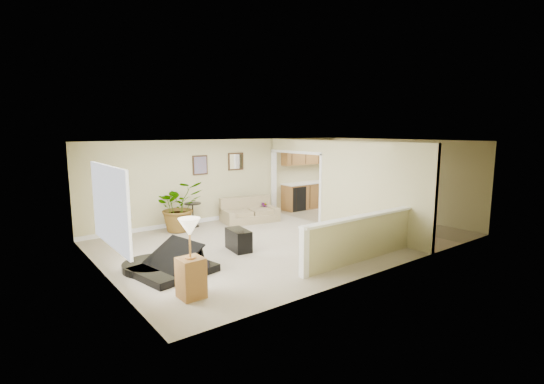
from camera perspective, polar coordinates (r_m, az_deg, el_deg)
floor at (r=10.30m, az=2.30°, el=-6.72°), size 9.00×9.00×0.00m
back_wall at (r=12.47m, az=-6.46°, el=1.84°), size 9.00×0.04×2.50m
front_wall at (r=7.99m, az=16.18°, el=-2.43°), size 9.00×0.04×2.50m
left_wall at (r=8.01m, az=-23.39°, el=-2.80°), size 0.04×6.00×2.50m
right_wall at (r=13.33m, az=17.44°, el=1.94°), size 0.04×6.00×2.50m
ceiling at (r=9.92m, az=2.39°, el=7.33°), size 9.00×6.00×0.04m
kitchen_vinyl at (r=12.48m, az=13.57°, el=-4.16°), size 2.70×6.00×0.01m
interior_partition at (r=11.43m, az=8.51°, el=1.00°), size 0.18×5.99×2.50m
pony_half_wall at (r=8.63m, az=12.53°, el=-6.44°), size 3.42×0.22×1.00m
left_window at (r=7.49m, az=-22.44°, el=-1.94°), size 0.05×2.15×1.45m
wall_art_left at (r=11.94m, az=-10.36°, el=3.85°), size 0.48×0.04×0.58m
wall_mirror at (r=12.55m, az=-5.26°, el=4.42°), size 0.55×0.04×0.55m
kitchen_cabinets at (r=14.20m, az=5.25°, el=1.17°), size 2.36×0.65×2.33m
piano at (r=8.06m, az=-14.79°, el=-7.41°), size 1.81×1.84×1.31m
piano_bench at (r=9.27m, az=-4.87°, el=-6.93°), size 0.47×0.78×0.49m
loveseat at (r=12.17m, az=-3.39°, el=-2.54°), size 1.83×1.24×0.95m
accent_table at (r=11.65m, az=-11.39°, el=-2.78°), size 0.48×0.48×0.70m
palm_plant at (r=11.19m, az=-13.30°, el=-2.06°), size 1.35×1.20×1.41m
small_plant at (r=12.56m, az=-1.11°, el=-2.82°), size 0.38×0.38×0.52m
lamp_stand at (r=6.77m, az=-11.71°, el=-10.23°), size 0.41×0.41×1.36m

